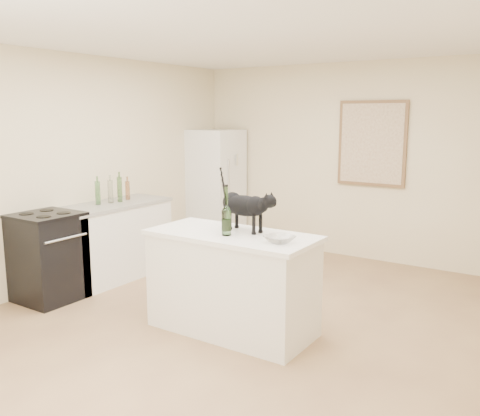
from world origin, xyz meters
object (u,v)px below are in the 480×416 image
at_px(wine_bottle, 226,213).
at_px(glass_bowl, 279,239).
at_px(stove, 48,258).
at_px(fridge, 215,187).
at_px(black_cat, 244,208).

distance_m(wine_bottle, glass_bowl, 0.53).
relative_size(stove, wine_bottle, 2.34).
xyz_separation_m(stove, fridge, (0.00, 2.95, 0.40)).
height_order(wine_bottle, glass_bowl, wine_bottle).
relative_size(black_cat, glass_bowl, 2.47).
height_order(black_cat, wine_bottle, black_cat).
xyz_separation_m(fridge, glass_bowl, (2.56, -2.62, 0.08)).
height_order(stove, glass_bowl, glass_bowl).
bearing_deg(black_cat, stove, -155.24).
height_order(stove, wine_bottle, wine_bottle).
bearing_deg(wine_bottle, black_cat, 80.40).
height_order(fridge, wine_bottle, fridge).
bearing_deg(fridge, black_cat, -49.17).
relative_size(fridge, glass_bowl, 7.22).
relative_size(stove, black_cat, 1.55).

